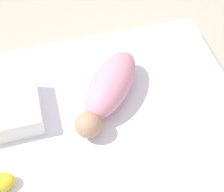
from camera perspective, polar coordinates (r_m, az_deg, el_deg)
name	(u,v)px	position (r m, az deg, el deg)	size (l,w,h in m)	color
ground_plane	(113,124)	(1.70, 0.14, -5.23)	(12.00, 12.00, 0.00)	#B2A893
bed_mattress	(113,117)	(1.63, 0.14, -3.93)	(1.32, 1.09, 0.15)	white
swaddled_baby	(109,88)	(1.54, -0.61, 1.44)	(0.44, 0.50, 0.17)	pink
pillow	(3,111)	(1.59, -19.25, -2.54)	(0.35, 0.30, 0.12)	white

